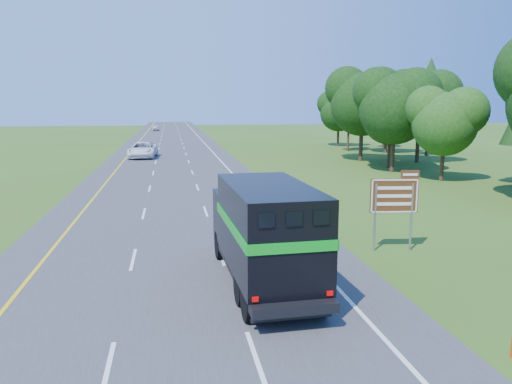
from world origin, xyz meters
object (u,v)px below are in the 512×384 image
horse_truck (264,230)px  exit_sign (395,199)px  white_suv (143,150)px  far_car (156,128)px

horse_truck → exit_sign: size_ratio=2.37×
white_suv → exit_sign: size_ratio=1.87×
horse_truck → white_suv: (-6.48, 45.11, -1.06)m
horse_truck → far_car: horse_truck is taller
horse_truck → far_car: size_ratio=2.11×
horse_truck → exit_sign: 7.25m
far_car → exit_sign: (13.08, -106.37, 1.61)m
far_car → horse_truck: bearing=-89.9°
far_car → exit_sign: bearing=-86.3°
exit_sign → white_suv: bearing=114.7°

